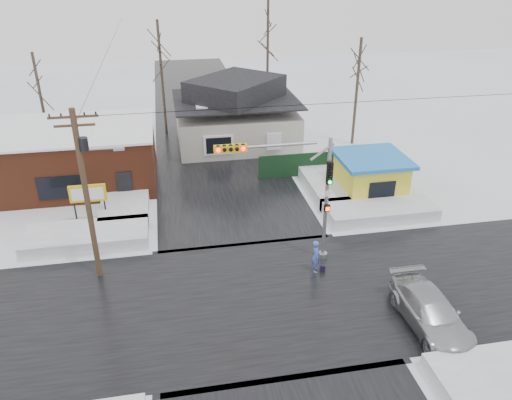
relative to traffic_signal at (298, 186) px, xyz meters
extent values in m
plane|color=white|center=(-2.43, -2.97, -4.54)|extent=(120.00, 120.00, 0.00)
cube|color=black|center=(-2.43, -2.97, -4.53)|extent=(10.00, 120.00, 0.02)
cube|color=black|center=(-2.43, -2.97, -4.53)|extent=(120.00, 10.00, 0.02)
cube|color=white|center=(-11.43, 4.03, -4.14)|extent=(7.00, 3.00, 0.80)
cube|color=white|center=(6.57, 4.03, -4.14)|extent=(7.00, 3.00, 0.80)
cube|color=white|center=(-9.43, 9.03, -4.14)|extent=(3.00, 8.00, 0.80)
cube|color=white|center=(4.57, 9.03, -4.14)|extent=(3.00, 8.00, 0.80)
cylinder|color=gray|center=(1.57, 0.03, -1.04)|extent=(0.20, 0.20, 7.00)
cylinder|color=gray|center=(1.57, 0.03, -4.39)|extent=(0.50, 0.50, 0.30)
cylinder|color=gray|center=(-1.43, 0.03, 2.26)|extent=(4.60, 0.14, 0.14)
cube|color=gold|center=(-3.43, 0.03, 2.26)|extent=(1.60, 0.28, 0.35)
sphere|color=#FF0C0C|center=(-4.03, -0.13, 2.26)|extent=(0.20, 0.20, 0.20)
sphere|color=#FF0C0C|center=(-2.83, -0.13, 2.26)|extent=(0.20, 0.20, 0.20)
cube|color=black|center=(1.57, -0.17, 0.66)|extent=(0.30, 0.22, 1.20)
sphere|color=#0CE533|center=(1.57, -0.31, 0.21)|extent=(0.18, 0.18, 0.18)
cube|color=black|center=(1.57, -0.17, -1.34)|extent=(0.30, 0.20, 0.35)
cylinder|color=#382619|center=(-10.43, 0.53, -0.04)|extent=(0.28, 0.28, 9.00)
cube|color=#382619|center=(-10.43, 0.53, 4.06)|extent=(2.20, 0.10, 0.10)
cube|color=#382619|center=(-10.43, 0.53, 3.66)|extent=(1.80, 0.10, 0.10)
cylinder|color=black|center=(-10.18, 0.53, 2.76)|extent=(0.44, 0.44, 0.60)
cylinder|color=gray|center=(-9.53, 0.53, 2.46)|extent=(1.80, 0.08, 0.08)
cube|color=gray|center=(-8.63, 0.53, 2.41)|extent=(0.50, 0.22, 0.12)
cube|color=brown|center=(-13.43, 13.03, -2.54)|extent=(12.00, 8.00, 4.00)
cube|color=white|center=(-13.43, 13.03, -0.49)|extent=(12.20, 8.20, 0.15)
cube|color=black|center=(-13.43, 9.01, -3.14)|extent=(3.00, 0.08, 1.60)
cube|color=black|center=(-9.43, 9.01, -3.44)|extent=(1.00, 0.08, 2.20)
cylinder|color=black|center=(-12.33, 6.53, -3.64)|extent=(0.10, 0.10, 1.80)
cylinder|color=black|center=(-10.53, 6.53, -3.64)|extent=(0.10, 0.10, 1.80)
cube|color=gold|center=(-11.43, 6.53, -2.54)|extent=(2.20, 0.18, 1.10)
cube|color=white|center=(-11.43, 6.42, -2.54)|extent=(1.90, 0.02, 0.80)
cube|color=beige|center=(-0.43, 19.03, -3.04)|extent=(10.00, 8.00, 3.00)
cube|color=black|center=(-0.43, 19.03, -0.64)|extent=(10.40, 8.40, 0.12)
pyramid|color=black|center=(-0.43, 19.03, 0.32)|extent=(9.00, 7.00, 1.80)
cube|color=brown|center=(2.77, 20.03, 0.36)|extent=(0.70, 0.70, 1.40)
cube|color=white|center=(-2.43, 14.98, -3.14)|extent=(2.40, 0.12, 1.60)
cube|color=yellow|center=(7.07, 7.03, -3.24)|extent=(4.00, 4.00, 2.60)
cube|color=#175BAD|center=(7.07, 7.03, -1.79)|extent=(4.60, 4.60, 0.25)
cube|color=black|center=(7.07, 5.00, -3.24)|extent=(1.80, 0.06, 1.20)
cube|color=black|center=(4.07, 11.03, -3.64)|extent=(8.00, 0.12, 1.80)
cylinder|color=#332821|center=(-6.43, 23.03, 0.46)|extent=(0.24, 0.24, 10.00)
cylinder|color=#332821|center=(3.57, 25.03, 1.46)|extent=(0.24, 0.24, 12.00)
cylinder|color=#332821|center=(9.57, 17.03, -0.04)|extent=(0.24, 0.24, 9.00)
cylinder|color=#332821|center=(-16.43, 21.03, -0.54)|extent=(0.24, 0.24, 8.00)
imported|color=#425DB8|center=(0.79, -1.16, -3.62)|extent=(0.58, 0.75, 1.83)
imported|color=#ABAEB3|center=(4.61, -6.26, -3.77)|extent=(2.21, 5.32, 1.54)
cube|color=black|center=(1.16, -1.30, -4.36)|extent=(0.30, 0.21, 0.35)
camera|label=1|loc=(-6.30, -22.19, 10.79)|focal=35.00mm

